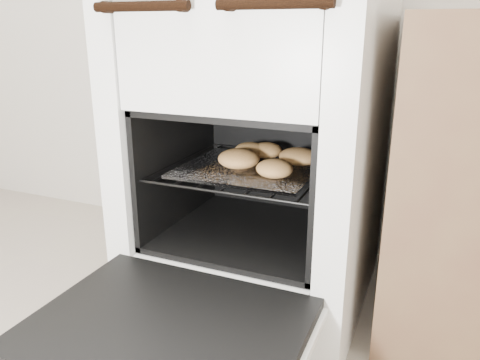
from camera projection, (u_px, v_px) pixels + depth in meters
name	position (u px, v px, depth m)	size (l,w,h in m)	color
stove	(261.00, 147.00, 1.30)	(0.61, 0.68, 0.94)	white
oven_door	(167.00, 331.00, 0.92)	(0.55, 0.43, 0.04)	black
oven_rack	(252.00, 169.00, 1.25)	(0.45, 0.43, 0.01)	black
foil_sheet	(249.00, 169.00, 1.23)	(0.35, 0.31, 0.01)	silver
baked_rolls	(265.00, 157.00, 1.24)	(0.28, 0.28, 0.05)	#DF9F59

